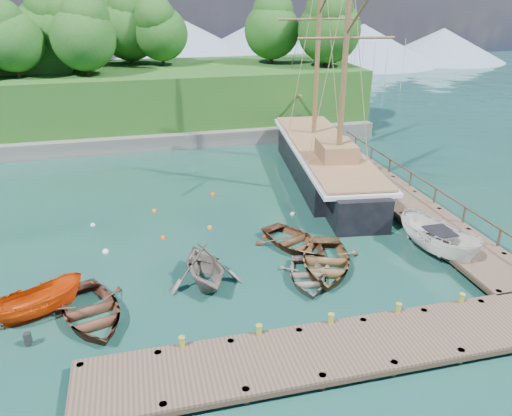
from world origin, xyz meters
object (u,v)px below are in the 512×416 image
at_px(rowboat_1, 205,283).
at_px(schooner, 324,164).
at_px(rowboat_0, 92,319).
at_px(rowboat_3, 307,281).
at_px(cabin_boat_white, 436,255).
at_px(rowboat_2, 325,269).
at_px(rowboat_4, 295,247).
at_px(motorboat_orange, 39,316).

xyz_separation_m(rowboat_1, schooner, (10.84, 12.53, 1.04)).
distance_m(rowboat_0, rowboat_3, 10.02).
bearing_deg(schooner, rowboat_0, -131.19).
xyz_separation_m(cabin_boat_white, schooner, (-1.55, 12.71, 1.04)).
xyz_separation_m(rowboat_2, cabin_boat_white, (6.29, -0.05, 0.00)).
height_order(rowboat_4, motorboat_orange, motorboat_orange).
height_order(rowboat_0, cabin_boat_white, cabin_boat_white).
relative_size(rowboat_4, cabin_boat_white, 0.85).
height_order(rowboat_1, motorboat_orange, rowboat_1).
bearing_deg(motorboat_orange, schooner, -77.14).
relative_size(rowboat_4, motorboat_orange, 1.11).
xyz_separation_m(rowboat_3, rowboat_4, (0.51, 3.45, 0.00)).
bearing_deg(rowboat_0, motorboat_orange, 144.06).
bearing_deg(rowboat_2, schooner, 88.90).
distance_m(rowboat_0, rowboat_1, 5.41).
bearing_deg(rowboat_1, rowboat_2, -8.52).
distance_m(rowboat_2, rowboat_3, 1.50).
bearing_deg(rowboat_1, motorboat_orange, 179.45).
height_order(rowboat_3, motorboat_orange, motorboat_orange).
bearing_deg(rowboat_1, rowboat_4, 17.49).
relative_size(rowboat_4, schooner, 0.17).
height_order(rowboat_1, rowboat_4, rowboat_1).
bearing_deg(motorboat_orange, rowboat_1, -106.74).
relative_size(rowboat_1, schooner, 0.16).
distance_m(rowboat_1, schooner, 16.60).
height_order(rowboat_1, cabin_boat_white, rowboat_1).
distance_m(rowboat_2, schooner, 13.56).
bearing_deg(cabin_boat_white, rowboat_1, 167.43).
bearing_deg(rowboat_3, schooner, 77.76).
xyz_separation_m(motorboat_orange, cabin_boat_white, (19.77, 0.70, 0.00)).
relative_size(rowboat_1, rowboat_2, 0.80).
relative_size(rowboat_3, motorboat_orange, 0.93).
bearing_deg(rowboat_2, motorboat_orange, -157.42).
distance_m(rowboat_0, motorboat_orange, 2.38).
bearing_deg(rowboat_0, rowboat_1, 2.07).
bearing_deg(rowboat_4, rowboat_0, 177.77).
bearing_deg(cabin_boat_white, rowboat_4, 147.58).
bearing_deg(cabin_boat_white, schooner, 85.21).
relative_size(motorboat_orange, cabin_boat_white, 0.77).
distance_m(rowboat_4, motorboat_orange, 13.17).
height_order(rowboat_2, rowboat_4, rowboat_2).
bearing_deg(rowboat_4, cabin_boat_white, -44.48).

